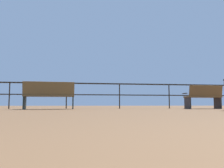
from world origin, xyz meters
TOP-DOWN VIEW (x-y plane):
  - pier_railing at (-0.00, 9.64)m, footprint 25.62×0.05m
  - bench_near_left at (-2.68, 8.76)m, footprint 1.76×0.73m
  - bench_near_right at (3.19, 8.77)m, footprint 1.45×0.73m

SIDE VIEW (x-z plane):
  - bench_near_right at x=3.19m, z-range 0.05..0.96m
  - bench_near_left at x=-2.68m, z-range 0.06..1.01m
  - pier_railing at x=0.00m, z-range 0.25..1.28m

